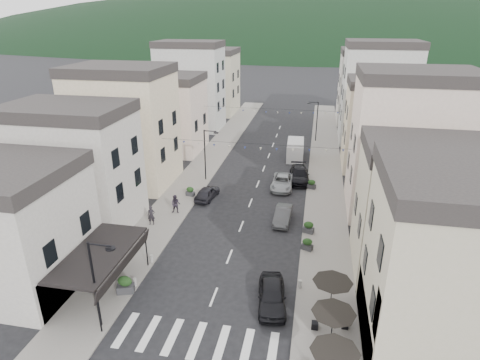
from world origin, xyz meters
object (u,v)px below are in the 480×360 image
at_px(parked_car_c, 282,182).
at_px(parked_car_d, 299,175).
at_px(parked_car_e, 207,193).
at_px(parked_car_a, 272,295).
at_px(pedestrian_b, 176,204).
at_px(parked_car_b, 283,215).
at_px(pedestrian_a, 151,215).
at_px(delivery_van, 295,149).

height_order(parked_car_c, parked_car_d, parked_car_d).
bearing_deg(parked_car_c, parked_car_e, -149.61).
height_order(parked_car_a, pedestrian_b, pedestrian_b).
bearing_deg(parked_car_d, pedestrian_b, -142.76).
height_order(parked_car_b, parked_car_d, parked_car_d).
height_order(parked_car_b, parked_car_e, parked_car_e).
height_order(parked_car_a, pedestrian_a, pedestrian_a).
xyz_separation_m(parked_car_c, pedestrian_b, (-9.40, -8.25, 0.36)).
bearing_deg(parked_car_d, parked_car_b, -101.67).
height_order(parked_car_c, parked_car_e, parked_car_c).
height_order(parked_car_b, pedestrian_a, pedestrian_a).
distance_m(parked_car_a, pedestrian_b, 15.39).
bearing_deg(delivery_van, parked_car_c, -96.28).
bearing_deg(pedestrian_a, parked_car_c, 32.18).
bearing_deg(delivery_van, pedestrian_b, -120.80).
bearing_deg(parked_car_b, pedestrian_b, -175.35).
distance_m(parked_car_b, pedestrian_a, 12.00).
bearing_deg(parked_car_c, pedestrian_b, -138.63).
bearing_deg(parked_car_c, pedestrian_a, -134.84).
xyz_separation_m(parked_car_e, delivery_van, (8.13, 14.67, 0.58)).
xyz_separation_m(parked_car_e, pedestrian_a, (-3.40, -6.51, 0.36)).
relative_size(parked_car_b, delivery_van, 0.75).
bearing_deg(parked_car_b, parked_car_c, 98.12).
xyz_separation_m(parked_car_a, parked_car_e, (-8.55, 15.13, -0.09)).
distance_m(parked_car_b, pedestrian_b, 10.22).
bearing_deg(pedestrian_b, parked_car_b, -0.21).
xyz_separation_m(parked_car_c, delivery_van, (0.73, 10.35, 0.57)).
height_order(parked_car_d, parked_car_e, parked_car_d).
height_order(parked_car_b, delivery_van, delivery_van).
relative_size(parked_car_d, parked_car_e, 1.33).
bearing_deg(parked_car_b, delivery_van, 92.47).
bearing_deg(parked_car_d, parked_car_c, -132.93).
bearing_deg(pedestrian_a, parked_car_b, 1.62).
bearing_deg(parked_car_b, parked_car_e, 159.12).
distance_m(pedestrian_a, pedestrian_b, 2.94).
bearing_deg(pedestrian_b, parked_car_a, -49.31).
xyz_separation_m(parked_car_d, parked_car_e, (-9.15, -6.69, -0.09)).
relative_size(parked_car_e, pedestrian_b, 2.13).
relative_size(parked_car_d, delivery_van, 0.97).
relative_size(parked_car_e, pedestrian_a, 2.16).
bearing_deg(parked_car_b, pedestrian_a, -163.24).
xyz_separation_m(parked_car_c, parked_car_e, (-7.40, -4.32, -0.02)).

